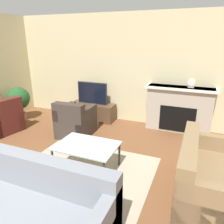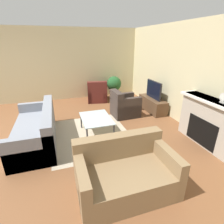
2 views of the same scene
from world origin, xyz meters
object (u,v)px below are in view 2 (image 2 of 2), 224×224
at_px(tv, 154,90).
at_px(couch_sectional, 37,131).
at_px(armchair_accent, 124,107).
at_px(potted_plant, 114,85).
at_px(coffee_table, 96,119).
at_px(couch_loveseat, 125,174).
at_px(armchair_by_window, 97,93).

bearing_deg(tv, couch_sectional, -75.26).
relative_size(armchair_accent, potted_plant, 0.92).
bearing_deg(coffee_table, couch_loveseat, 0.62).
height_order(couch_sectional, armchair_accent, same).
xyz_separation_m(armchair_accent, potted_plant, (-1.90, 0.30, 0.25)).
bearing_deg(couch_loveseat, potted_plant, 73.61).
bearing_deg(armchair_accent, armchair_by_window, 12.86).
bearing_deg(couch_loveseat, couch_sectional, 125.87).
bearing_deg(potted_plant, couch_loveseat, -16.39).
distance_m(couch_loveseat, armchair_accent, 2.97).
relative_size(armchair_by_window, potted_plant, 1.06).
distance_m(tv, couch_sectional, 3.69).
xyz_separation_m(tv, armchair_accent, (0.11, -1.06, -0.43)).
relative_size(couch_sectional, coffee_table, 2.10).
distance_m(tv, couch_loveseat, 3.61).
xyz_separation_m(armchair_by_window, armchair_accent, (1.74, 0.46, 0.00)).
bearing_deg(coffee_table, couch_sectional, -92.61).
bearing_deg(armchair_by_window, couch_sectional, 61.94).
relative_size(tv, armchair_by_window, 0.87).
distance_m(tv, armchair_by_window, 2.27).
height_order(couch_sectional, coffee_table, couch_sectional).
bearing_deg(armchair_by_window, coffee_table, 86.51).
distance_m(coffee_table, potted_plant, 3.13).
height_order(couch_sectional, couch_loveseat, same).
height_order(couch_loveseat, armchair_by_window, same).
xyz_separation_m(tv, coffee_table, (1.00, -2.16, -0.33)).
xyz_separation_m(tv, couch_loveseat, (2.87, -2.14, -0.44)).
height_order(couch_sectional, armchair_by_window, same).
relative_size(couch_loveseat, potted_plant, 1.66).
xyz_separation_m(couch_loveseat, coffee_table, (-1.88, -0.02, 0.12)).
relative_size(tv, couch_sectional, 0.39).
bearing_deg(couch_loveseat, armchair_by_window, 82.17).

